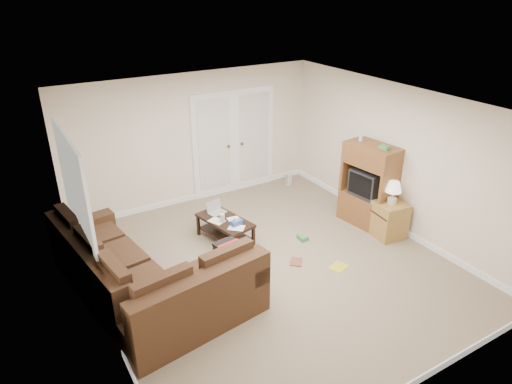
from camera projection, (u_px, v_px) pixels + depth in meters
floor at (270, 265)px, 7.04m from camera, size 5.50×5.50×0.00m
ceiling at (273, 106)px, 5.97m from camera, size 5.00×5.50×0.02m
wall_left at (92, 238)px, 5.35m from camera, size 0.02×5.50×2.50m
wall_right at (397, 160)px, 7.66m from camera, size 0.02×5.50×2.50m
wall_back at (194, 139)px, 8.64m from camera, size 5.00×0.02×2.50m
wall_front at (426, 297)px, 4.37m from camera, size 5.00×0.02×2.50m
baseboards at (271, 262)px, 7.02m from camera, size 5.00×5.50×0.10m
french_doors at (234, 143)px, 9.10m from camera, size 1.80×0.05×2.13m
window_left at (74, 184)px, 6.01m from camera, size 0.05×1.92×1.42m
sectional_sofa at (144, 282)px, 6.07m from camera, size 2.33×3.01×0.90m
coffee_table at (225, 229)px, 7.61m from camera, size 0.70×1.08×0.68m
tv_armoire at (369, 185)px, 7.95m from camera, size 0.61×0.98×1.59m
side_cabinet at (390, 217)px, 7.69m from camera, size 0.53×0.53×1.01m
space_heater at (289, 179)px, 9.71m from camera, size 0.13×0.12×0.28m
floor_magazine at (338, 267)px, 6.99m from camera, size 0.33×0.29×0.01m
floor_greenbox at (303, 238)px, 7.71m from camera, size 0.14×0.18×0.07m
floor_book at (291, 261)px, 7.12m from camera, size 0.29×0.29×0.02m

